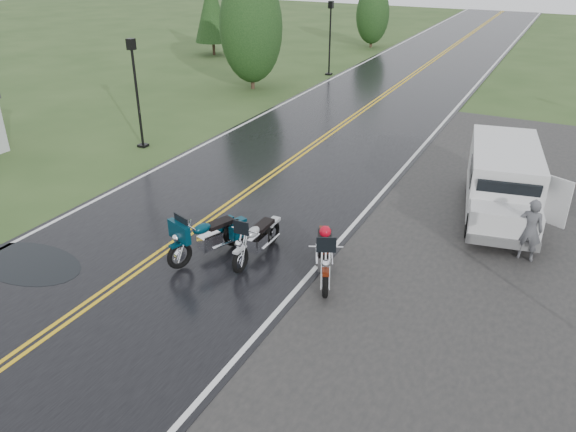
% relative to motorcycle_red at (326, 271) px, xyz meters
% --- Properties ---
extents(ground, '(120.00, 120.00, 0.00)m').
position_rel_motorcycle_red_xyz_m(ground, '(-4.48, -0.49, -0.70)').
color(ground, '#2D471E').
rests_on(ground, ground).
extents(road, '(8.00, 100.00, 0.04)m').
position_rel_motorcycle_red_xyz_m(road, '(-4.48, 9.51, -0.68)').
color(road, black).
rests_on(road, ground).
extents(motorcycle_red, '(1.77, 2.51, 1.40)m').
position_rel_motorcycle_red_xyz_m(motorcycle_red, '(0.00, 0.00, 0.00)').
color(motorcycle_red, '#551909').
rests_on(motorcycle_red, ground).
extents(motorcycle_teal, '(1.58, 2.47, 1.37)m').
position_rel_motorcycle_red_xyz_m(motorcycle_teal, '(-3.57, -0.49, -0.02)').
color(motorcycle_teal, '#052B3A').
rests_on(motorcycle_teal, ground).
extents(motorcycle_silver, '(0.80, 2.18, 1.29)m').
position_rel_motorcycle_red_xyz_m(motorcycle_silver, '(-2.19, 0.01, -0.06)').
color(motorcycle_silver, '#A6A9AE').
rests_on(motorcycle_silver, ground).
extents(van_white, '(2.78, 5.34, 2.00)m').
position_rel_motorcycle_red_xyz_m(van_white, '(2.31, 4.34, 0.30)').
color(van_white, silver).
rests_on(van_white, ground).
extents(person_at_van, '(0.61, 0.42, 1.62)m').
position_rel_motorcycle_red_xyz_m(person_at_van, '(3.76, 3.79, 0.11)').
color(person_at_van, '#4A4A4F').
rests_on(person_at_van, ground).
extents(lamp_post_near_left, '(0.35, 0.35, 4.07)m').
position_rel_motorcycle_red_xyz_m(lamp_post_near_left, '(-10.30, 6.16, 1.34)').
color(lamp_post_near_left, black).
rests_on(lamp_post_near_left, ground).
extents(lamp_post_far_left, '(0.35, 0.35, 4.13)m').
position_rel_motorcycle_red_xyz_m(lamp_post_far_left, '(-8.94, 21.09, 1.36)').
color(lamp_post_far_left, black).
rests_on(lamp_post_far_left, ground).
extents(tree_left_mid, '(3.24, 3.24, 5.06)m').
position_rel_motorcycle_red_xyz_m(tree_left_mid, '(-11.21, 16.13, 1.83)').
color(tree_left_mid, '#1E3D19').
rests_on(tree_left_mid, ground).
extents(tree_left_far, '(2.38, 2.38, 3.66)m').
position_rel_motorcycle_red_xyz_m(tree_left_far, '(-9.86, 31.07, 1.13)').
color(tree_left_far, '#1E3D19').
rests_on(tree_left_far, ground).
extents(pine_left_far, '(2.42, 2.42, 5.03)m').
position_rel_motorcycle_red_xyz_m(pine_left_far, '(-18.49, 23.35, 1.82)').
color(pine_left_far, '#1E3D19').
rests_on(pine_left_far, ground).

